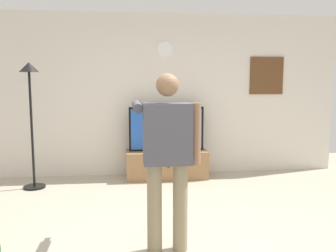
{
  "coord_description": "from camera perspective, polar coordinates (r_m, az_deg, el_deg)",
  "views": [
    {
      "loc": [
        -0.46,
        -3.33,
        1.65
      ],
      "look_at": [
        0.06,
        1.2,
        1.05
      ],
      "focal_mm": 39.66,
      "sensor_mm": 36.0,
      "label": 1
    }
  ],
  "objects": [
    {
      "name": "television",
      "position": [
        6.07,
        -0.24,
        -0.43
      ],
      "size": [
        1.22,
        0.07,
        0.72
      ],
      "color": "black",
      "rests_on": "tv_stand"
    },
    {
      "name": "wall_clock",
      "position": [
        6.27,
        -0.5,
        11.72
      ],
      "size": [
        0.26,
        0.03,
        0.26
      ],
      "primitive_type": "cylinder",
      "rotation": [
        1.57,
        0.0,
        0.0
      ],
      "color": "white"
    },
    {
      "name": "person_standing_nearer_lamp",
      "position": [
        3.46,
        -0.13,
        -3.96
      ],
      "size": [
        0.63,
        0.78,
        1.69
      ],
      "color": "gray",
      "rests_on": "ground_plane"
    },
    {
      "name": "back_wall",
      "position": [
        6.3,
        -2.35,
        4.76
      ],
      "size": [
        6.4,
        0.1,
        2.7
      ],
      "primitive_type": "cube",
      "color": "silver",
      "rests_on": "ground_plane"
    },
    {
      "name": "floor_lamp",
      "position": [
        5.78,
        -20.4,
        3.9
      ],
      "size": [
        0.32,
        0.32,
        1.87
      ],
      "color": "black",
      "rests_on": "ground_plane"
    },
    {
      "name": "tv_stand",
      "position": [
        6.13,
        -0.19,
        -5.92
      ],
      "size": [
        1.32,
        0.49,
        0.45
      ],
      "color": "#997047",
      "rests_on": "ground_plane"
    },
    {
      "name": "framed_picture",
      "position": [
        6.68,
        14.89,
        7.49
      ],
      "size": [
        0.59,
        0.04,
        0.64
      ],
      "primitive_type": "cube",
      "color": "brown"
    },
    {
      "name": "ground_plane",
      "position": [
        3.75,
        1.24,
        -18.65
      ],
      "size": [
        8.4,
        8.4,
        0.0
      ],
      "primitive_type": "plane",
      "color": "#B2A893"
    }
  ]
}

